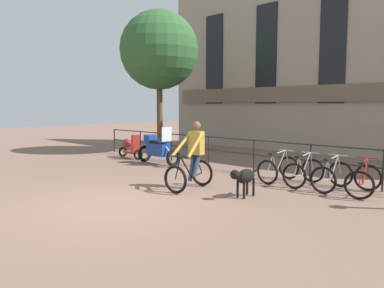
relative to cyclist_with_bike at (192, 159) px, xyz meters
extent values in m
plane|color=#7A5B4C|center=(-0.14, -2.29, -0.76)|extent=(60.00, 60.00, 0.00)
cylinder|color=#232326|center=(-7.64, 2.91, -0.24)|extent=(0.05, 0.05, 1.05)
cylinder|color=#232326|center=(-5.76, 2.91, -0.24)|extent=(0.05, 0.05, 1.05)
cylinder|color=#232326|center=(-3.89, 2.91, -0.24)|extent=(0.05, 0.05, 1.05)
cylinder|color=#232326|center=(-2.01, 2.91, -0.24)|extent=(0.05, 0.05, 1.05)
cylinder|color=#232326|center=(-0.14, 2.91, -0.24)|extent=(0.05, 0.05, 1.05)
cylinder|color=#232326|center=(1.74, 2.91, -0.24)|extent=(0.05, 0.05, 1.05)
cylinder|color=#232326|center=(3.61, 2.91, -0.24)|extent=(0.05, 0.05, 1.05)
cylinder|color=#232326|center=(-0.14, 2.91, 0.26)|extent=(15.00, 0.04, 0.04)
cylinder|color=#232326|center=(-0.14, 2.91, -0.19)|extent=(15.00, 0.04, 0.04)
cube|color=gray|center=(-0.14, 8.71, 3.30)|extent=(18.00, 0.60, 8.12)
cube|color=brown|center=(-0.14, 8.35, 1.84)|extent=(17.10, 0.12, 0.70)
cube|color=black|center=(-6.44, 8.38, 3.70)|extent=(1.10, 0.06, 4.55)
cube|color=black|center=(-3.29, 8.38, 3.70)|extent=(1.10, 0.06, 4.55)
cube|color=black|center=(-0.14, 8.38, 3.70)|extent=(1.10, 0.06, 4.55)
torus|color=black|center=(0.09, -0.68, -0.42)|extent=(0.68, 0.16, 0.68)
torus|color=black|center=(-0.05, 0.41, -0.42)|extent=(0.68, 0.16, 0.68)
cylinder|color=black|center=(0.03, -0.26, -0.19)|extent=(0.10, 0.49, 0.60)
cylinder|color=black|center=(-0.01, 0.07, -0.22)|extent=(0.07, 0.23, 0.52)
cylinder|color=black|center=(0.02, -0.16, 0.07)|extent=(0.12, 0.66, 0.10)
cylinder|color=black|center=(-0.02, 0.19, -0.45)|extent=(0.09, 0.44, 0.08)
cylinder|color=black|center=(-0.04, 0.29, -0.19)|extent=(0.06, 0.27, 0.47)
cylinder|color=black|center=(0.08, -0.58, -0.16)|extent=(0.06, 0.23, 0.54)
cylinder|color=black|center=(0.06, -0.48, 0.10)|extent=(0.48, 0.09, 0.03)
cube|color=black|center=(-0.02, 0.17, 0.06)|extent=(0.15, 0.25, 0.05)
cube|color=#AD8933|center=(-0.02, 0.17, 0.39)|extent=(0.39, 0.26, 0.60)
sphere|color=brown|center=(-0.02, 0.17, 0.83)|extent=(0.22, 0.22, 0.22)
cylinder|color=#AD8933|center=(-0.19, -0.18, 0.37)|extent=(0.11, 0.72, 0.60)
cylinder|color=#AD8933|center=(0.23, -0.13, 0.37)|extent=(0.23, 0.71, 0.60)
cylinder|color=navy|center=(-0.08, 0.06, -0.25)|extent=(0.18, 0.32, 0.69)
cylinder|color=navy|center=(0.06, 0.08, -0.19)|extent=(0.12, 0.31, 0.58)
ellipsoid|color=black|center=(1.49, 0.21, -0.28)|extent=(0.28, 0.58, 0.32)
cylinder|color=black|center=(1.49, -0.02, -0.26)|extent=(0.18, 0.17, 0.19)
sphere|color=black|center=(1.49, -0.20, -0.19)|extent=(0.22, 0.22, 0.22)
cone|color=black|center=(1.49, -0.29, -0.21)|extent=(0.12, 0.13, 0.12)
cylinder|color=black|center=(1.49, 0.56, -0.21)|extent=(0.06, 0.19, 0.12)
cylinder|color=black|center=(1.40, 0.03, -0.55)|extent=(0.06, 0.06, 0.42)
cylinder|color=black|center=(1.58, 0.03, -0.55)|extent=(0.06, 0.06, 0.42)
cylinder|color=black|center=(1.40, 0.40, -0.55)|extent=(0.06, 0.06, 0.42)
cylinder|color=black|center=(1.58, 0.40, -0.55)|extent=(0.06, 0.06, 0.42)
torus|color=black|center=(-2.81, 1.99, -0.45)|extent=(0.14, 0.62, 0.62)
torus|color=black|center=(-4.40, 2.03, -0.45)|extent=(0.14, 0.62, 0.62)
cube|color=navy|center=(-3.60, 2.01, -0.23)|extent=(0.89, 0.42, 0.44)
ellipsoid|color=navy|center=(-3.41, 2.00, 0.07)|extent=(0.49, 0.33, 0.24)
cube|color=black|center=(-3.71, 2.01, 0.04)|extent=(0.57, 0.31, 0.10)
cylinder|color=#B2B2B7|center=(-3.01, 1.99, -0.27)|extent=(0.44, 0.07, 0.41)
cube|color=silver|center=(-3.14, 2.00, 0.34)|extent=(0.04, 0.44, 0.50)
cube|color=navy|center=(-4.07, 2.02, 0.13)|extent=(0.33, 0.37, 0.28)
torus|color=black|center=(1.15, 2.79, -0.43)|extent=(0.66, 0.09, 0.66)
torus|color=black|center=(1.10, 1.74, -0.43)|extent=(0.66, 0.09, 0.66)
cylinder|color=#9E998E|center=(1.13, 2.38, -0.20)|extent=(0.05, 0.47, 0.58)
cylinder|color=#9E998E|center=(1.11, 2.07, -0.24)|extent=(0.04, 0.22, 0.51)
cylinder|color=#9E998E|center=(1.12, 2.29, 0.05)|extent=(0.06, 0.63, 0.10)
cylinder|color=#9E998E|center=(1.11, 1.95, -0.46)|extent=(0.04, 0.42, 0.07)
cylinder|color=#9E998E|center=(1.11, 1.86, -0.21)|extent=(0.03, 0.25, 0.46)
cylinder|color=#9E998E|center=(1.14, 2.69, -0.18)|extent=(0.03, 0.21, 0.52)
cylinder|color=#9E998E|center=(1.14, 2.60, 0.08)|extent=(0.48, 0.05, 0.03)
cube|color=black|center=(1.11, 1.97, 0.03)|extent=(0.13, 0.24, 0.05)
torus|color=black|center=(1.87, 2.79, -0.43)|extent=(0.66, 0.07, 0.66)
torus|color=black|center=(1.89, 1.74, -0.43)|extent=(0.66, 0.07, 0.66)
cylinder|color=#9E998E|center=(1.88, 2.38, -0.20)|extent=(0.04, 0.47, 0.58)
cylinder|color=#9E998E|center=(1.88, 2.07, -0.24)|extent=(0.03, 0.22, 0.51)
cylinder|color=#9E998E|center=(1.88, 2.29, 0.05)|extent=(0.04, 0.63, 0.10)
cylinder|color=#9E998E|center=(1.88, 1.95, -0.46)|extent=(0.03, 0.42, 0.07)
cylinder|color=#9E998E|center=(1.88, 1.86, -0.21)|extent=(0.03, 0.25, 0.46)
cylinder|color=#9E998E|center=(1.87, 2.70, -0.18)|extent=(0.03, 0.21, 0.52)
cylinder|color=#9E998E|center=(1.87, 2.60, 0.08)|extent=(0.48, 0.04, 0.03)
cube|color=black|center=(1.88, 1.97, 0.03)|extent=(0.12, 0.24, 0.05)
torus|color=black|center=(2.63, 2.79, -0.43)|extent=(0.66, 0.07, 0.66)
torus|color=black|center=(2.64, 1.74, -0.43)|extent=(0.66, 0.07, 0.66)
cylinder|color=#9E998E|center=(2.63, 2.38, -0.20)|extent=(0.04, 0.47, 0.58)
cylinder|color=#9E998E|center=(2.64, 2.07, -0.24)|extent=(0.03, 0.22, 0.51)
cylinder|color=#9E998E|center=(2.64, 2.29, 0.05)|extent=(0.04, 0.63, 0.10)
cylinder|color=#9E998E|center=(2.64, 1.95, -0.46)|extent=(0.03, 0.42, 0.07)
cylinder|color=#9E998E|center=(2.64, 1.86, -0.21)|extent=(0.03, 0.25, 0.46)
cylinder|color=#9E998E|center=(2.63, 2.70, -0.18)|extent=(0.03, 0.21, 0.52)
cylinder|color=#9E998E|center=(2.63, 2.60, 0.08)|extent=(0.48, 0.04, 0.03)
cube|color=black|center=(2.64, 1.97, 0.03)|extent=(0.12, 0.24, 0.05)
torus|color=black|center=(3.31, 2.78, -0.43)|extent=(0.66, 0.16, 0.66)
torus|color=black|center=(3.47, 1.75, -0.43)|extent=(0.66, 0.16, 0.66)
cylinder|color=maroon|center=(3.37, 2.38, -0.20)|extent=(0.11, 0.47, 0.58)
cylinder|color=maroon|center=(3.42, 2.07, -0.24)|extent=(0.07, 0.22, 0.51)
cylinder|color=maroon|center=(3.39, 2.29, 0.05)|extent=(0.13, 0.63, 0.10)
cylinder|color=maroon|center=(3.44, 1.95, -0.46)|extent=(0.09, 0.42, 0.07)
cylinder|color=maroon|center=(3.46, 1.86, -0.21)|extent=(0.06, 0.25, 0.46)
cylinder|color=maroon|center=(3.32, 2.69, -0.18)|extent=(0.06, 0.21, 0.52)
cylinder|color=maroon|center=(3.34, 2.60, 0.08)|extent=(0.48, 0.10, 0.03)
cube|color=black|center=(3.44, 1.97, 0.03)|extent=(0.16, 0.26, 0.05)
torus|color=black|center=(-4.98, 2.17, -0.56)|extent=(0.13, 0.41, 0.40)
torus|color=black|center=(-6.17, 2.32, -0.56)|extent=(0.13, 0.41, 0.40)
cube|color=maroon|center=(-5.57, 2.24, -0.52)|extent=(0.70, 0.36, 0.08)
cube|color=maroon|center=(-5.16, 2.19, -0.16)|extent=(0.14, 0.33, 0.72)
ellipsoid|color=maroon|center=(-5.84, 2.28, -0.18)|extent=(0.55, 0.36, 0.36)
cylinder|color=brown|center=(-6.28, 4.43, 1.03)|extent=(0.26, 0.26, 3.58)
sphere|color=#2D5B2D|center=(-6.28, 4.43, 3.77)|extent=(3.48, 3.48, 3.48)
camera|label=1|loc=(6.45, -6.74, 1.33)|focal=35.00mm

